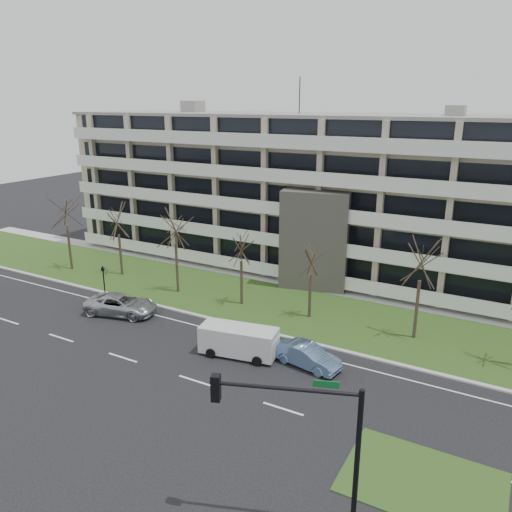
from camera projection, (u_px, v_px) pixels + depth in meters
The scene contains 18 objects.
ground at pixel (196, 381), 30.70m from camera, with size 160.00×160.00×0.00m, color black.
grass_verge at pixel (287, 307), 41.54m from camera, with size 90.00×10.00×0.06m, color #2D4B19.
curb at pixel (258, 330), 37.36m from camera, with size 90.00×0.35×0.12m, color #B2B2AD.
sidewalk at pixel (313, 287), 46.12m from camera, with size 90.00×2.00×0.08m, color #B2B2AD.
grass_median at pixel (423, 482), 22.53m from camera, with size 7.00×5.00×0.06m, color #2D4B19.
lane_edge_line at pixel (248, 339), 36.12m from camera, with size 90.00×0.12×0.01m, color white.
apartment_building at pixel (342, 194), 49.56m from camera, with size 60.50×15.10×18.75m.
silver_pickup at pixel (121, 305), 40.14m from camera, with size 2.68×5.81×1.61m, color #B1B3B9.
blue_sedan at pixel (307, 356), 32.22m from camera, with size 1.57×4.50×1.48m, color #7398C7.
white_van at pixel (240, 339), 33.48m from camera, with size 5.48×2.83×2.02m.
traffic_signal at pixel (307, 435), 18.92m from camera, with size 5.52×2.30×6.76m.
pedestrian_signal at pixel (104, 277), 43.73m from camera, with size 0.31×0.28×2.71m.
tree_0 at pixel (65, 207), 49.09m from camera, with size 4.20×4.20×8.40m.
tree_1 at pixel (117, 218), 47.70m from camera, with size 3.68×3.68×7.37m.
tree_2 at pixel (175, 225), 43.14m from camera, with size 4.02×4.02×8.04m.
tree_3 at pixel (241, 244), 40.72m from camera, with size 3.40×3.40×6.81m.
tree_4 at pixel (311, 258), 38.29m from camera, with size 3.20×3.20×6.40m.
tree_5 at pixel (422, 257), 34.43m from camera, with size 3.96×3.96×7.92m.
Camera 1 is at (16.38, -21.80, 16.51)m, focal length 35.00 mm.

